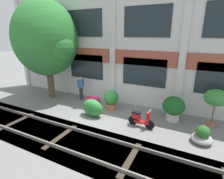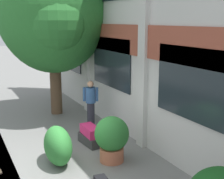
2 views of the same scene
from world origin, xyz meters
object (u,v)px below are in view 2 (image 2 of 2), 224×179
object	(u,v)px
resident_by_doorway	(91,103)
broadleaf_tree	(53,10)
potted_plant_fluted_column	(112,137)
topiary_hedge	(58,145)
potted_plant_square_trough	(91,136)

from	to	relation	value
resident_by_doorway	broadleaf_tree	bearing A→B (deg)	-139.68
broadleaf_tree	resident_by_doorway	world-z (taller)	broadleaf_tree
potted_plant_fluted_column	topiary_hedge	bearing A→B (deg)	-111.60
potted_plant_fluted_column	resident_by_doorway	world-z (taller)	resident_by_doorway
potted_plant_square_trough	resident_by_doorway	distance (m)	1.58
potted_plant_fluted_column	topiary_hedge	world-z (taller)	potted_plant_fluted_column
topiary_hedge	resident_by_doorway	bearing A→B (deg)	139.06
potted_plant_fluted_column	resident_by_doorway	size ratio (longest dim) A/B	0.74
potted_plant_square_trough	resident_by_doorway	xyz separation A→B (m)	(-1.32, 0.58, 0.63)
potted_plant_fluted_column	resident_by_doorway	bearing A→B (deg)	168.69
broadleaf_tree	potted_plant_fluted_column	world-z (taller)	broadleaf_tree
potted_plant_square_trough	potted_plant_fluted_column	world-z (taller)	potted_plant_fluted_column
broadleaf_tree	topiary_hedge	bearing A→B (deg)	-16.61
broadleaf_tree	topiary_hedge	world-z (taller)	broadleaf_tree
resident_by_doorway	topiary_hedge	distance (m)	2.84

